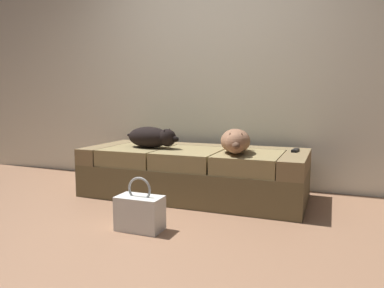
# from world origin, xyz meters

# --- Properties ---
(ground_plane) EXTENTS (10.00, 10.00, 0.00)m
(ground_plane) POSITION_xyz_m (0.00, 0.00, 0.00)
(ground_plane) COLOR #976C4F
(back_wall) EXTENTS (6.40, 0.10, 2.80)m
(back_wall) POSITION_xyz_m (0.00, 1.73, 1.40)
(back_wall) COLOR white
(back_wall) RESTS_ON ground
(couch) EXTENTS (2.04, 0.86, 0.45)m
(couch) POSITION_xyz_m (0.00, 1.10, 0.22)
(couch) COLOR brown
(couch) RESTS_ON ground
(dog_dark) EXTENTS (0.59, 0.30, 0.20)m
(dog_dark) POSITION_xyz_m (-0.39, 1.02, 0.55)
(dog_dark) COLOR black
(dog_dark) RESTS_ON couch
(dog_tan) EXTENTS (0.36, 0.59, 0.21)m
(dog_tan) POSITION_xyz_m (0.43, 0.96, 0.55)
(dog_tan) COLOR #8E6247
(dog_tan) RESTS_ON couch
(tv_remote) EXTENTS (0.06, 0.15, 0.02)m
(tv_remote) POSITION_xyz_m (0.90, 1.25, 0.46)
(tv_remote) COLOR black
(tv_remote) RESTS_ON couch
(handbag) EXTENTS (0.32, 0.18, 0.38)m
(handbag) POSITION_xyz_m (-0.03, 0.12, 0.13)
(handbag) COLOR silver
(handbag) RESTS_ON ground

